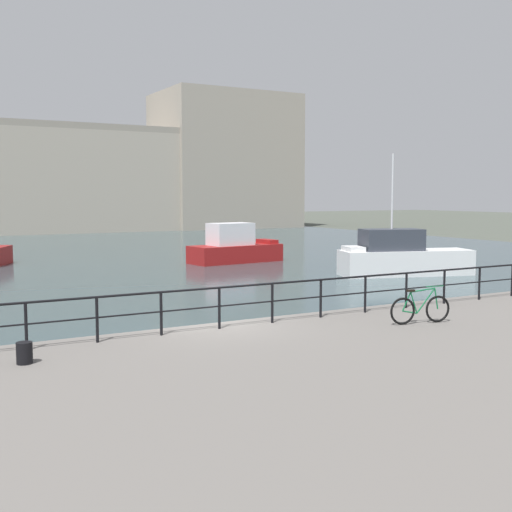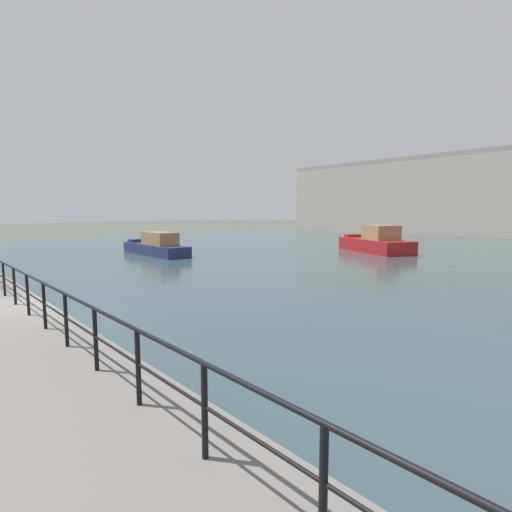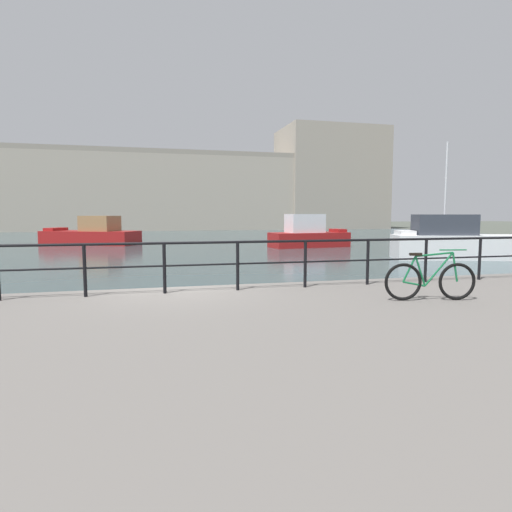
{
  "view_description": "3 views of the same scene",
  "coord_description": "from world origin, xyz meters",
  "px_view_note": "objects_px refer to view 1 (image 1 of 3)",
  "views": [
    {
      "loc": [
        -7.28,
        -15.23,
        4.14
      ],
      "look_at": [
        2.86,
        2.9,
        2.17
      ],
      "focal_mm": 45.27,
      "sensor_mm": 36.0,
      "label": 1
    },
    {
      "loc": [
        12.28,
        -2.94,
        3.38
      ],
      "look_at": [
        2.52,
        6.01,
        1.87
      ],
      "focal_mm": 26.97,
      "sensor_mm": 36.0,
      "label": 2
    },
    {
      "loc": [
        -0.54,
        -9.8,
        2.41
      ],
      "look_at": [
        2.55,
        2.55,
        1.17
      ],
      "focal_mm": 30.12,
      "sensor_mm": 36.0,
      "label": 3
    }
  ],
  "objects_px": {
    "parked_bicycle": "(420,309)",
    "mooring_bollard": "(24,353)",
    "moored_white_yacht": "(234,248)",
    "moored_red_daysailer": "(402,257)",
    "harbor_building": "(49,175)"
  },
  "relations": [
    {
      "from": "parked_bicycle",
      "to": "mooring_bollard",
      "type": "distance_m",
      "value": 9.84
    },
    {
      "from": "moored_white_yacht",
      "to": "parked_bicycle",
      "type": "relative_size",
      "value": 3.43
    },
    {
      "from": "mooring_bollard",
      "to": "moored_red_daysailer",
      "type": "bearing_deg",
      "value": 29.96
    },
    {
      "from": "moored_white_yacht",
      "to": "mooring_bollard",
      "type": "xyz_separation_m",
      "value": [
        -15.99,
        -21.8,
        0.08
      ]
    },
    {
      "from": "harbor_building",
      "to": "moored_white_yacht",
      "type": "xyz_separation_m",
      "value": [
        2.92,
        -39.44,
        -5.41
      ]
    },
    {
      "from": "parked_bicycle",
      "to": "mooring_bollard",
      "type": "bearing_deg",
      "value": -173.1
    },
    {
      "from": "moored_red_daysailer",
      "to": "parked_bicycle",
      "type": "bearing_deg",
      "value": 66.75
    },
    {
      "from": "moored_red_daysailer",
      "to": "moored_white_yacht",
      "type": "height_order",
      "value": "moored_red_daysailer"
    },
    {
      "from": "parked_bicycle",
      "to": "moored_red_daysailer",
      "type": "bearing_deg",
      "value": 61.43
    },
    {
      "from": "mooring_bollard",
      "to": "harbor_building",
      "type": "bearing_deg",
      "value": 77.95
    },
    {
      "from": "moored_white_yacht",
      "to": "mooring_bollard",
      "type": "relative_size",
      "value": 13.6
    },
    {
      "from": "moored_red_daysailer",
      "to": "moored_white_yacht",
      "type": "bearing_deg",
      "value": -48.12
    },
    {
      "from": "moored_red_daysailer",
      "to": "mooring_bollard",
      "type": "relative_size",
      "value": 16.16
    },
    {
      "from": "moored_white_yacht",
      "to": "mooring_bollard",
      "type": "height_order",
      "value": "moored_white_yacht"
    },
    {
      "from": "moored_red_daysailer",
      "to": "mooring_bollard",
      "type": "xyz_separation_m",
      "value": [
        -20.58,
        -11.87,
        0.04
      ]
    }
  ]
}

